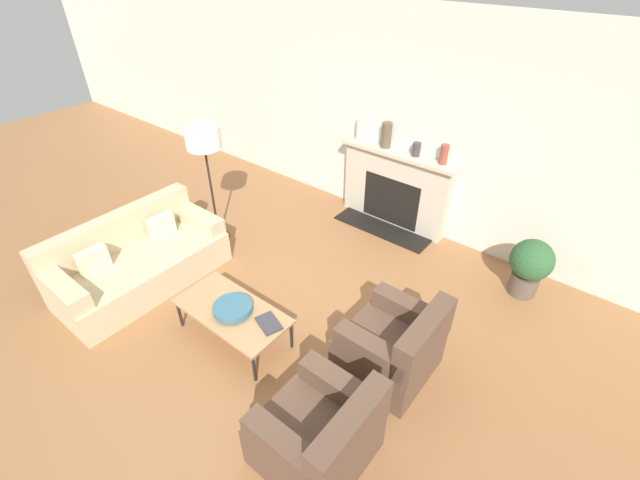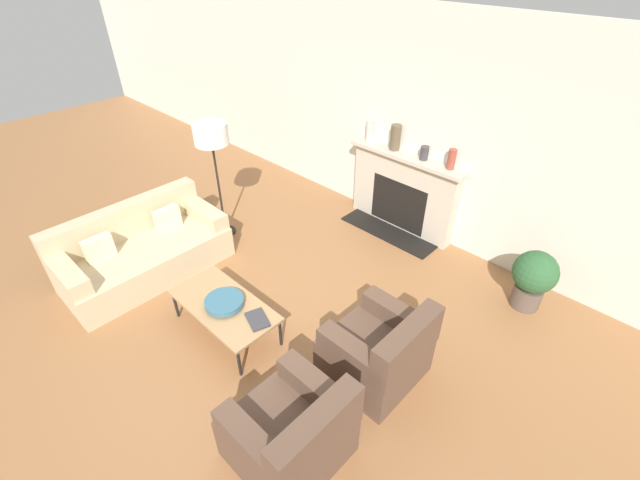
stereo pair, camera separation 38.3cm
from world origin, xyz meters
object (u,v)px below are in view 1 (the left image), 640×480
object	(u,v)px
armchair_near	(319,435)
book	(269,323)
couch	(138,261)
mantel_vase_center_left	(386,135)
floor_lamp	(204,144)
coffee_table	(232,312)
mantel_vase_center_right	(416,149)
fireplace	(395,189)
bowl	(233,308)
mantel_vase_left	(360,129)
potted_plant	(530,265)
mantel_vase_right	(444,154)
armchair_far	(393,347)

from	to	relation	value
armchair_near	book	xyz separation A→B (m)	(-1.08, 0.55, 0.07)
couch	mantel_vase_center_left	world-z (taller)	mantel_vase_center_left
floor_lamp	coffee_table	bearing A→B (deg)	-35.31
mantel_vase_center_right	coffee_table	bearing A→B (deg)	-97.16
fireplace	bowl	xyz separation A→B (m)	(-0.11, -2.97, -0.11)
mantel_vase_left	potted_plant	bearing A→B (deg)	-8.15
bowl	potted_plant	world-z (taller)	potted_plant
mantel_vase_center_right	potted_plant	xyz separation A→B (m)	(1.78, -0.38, -0.80)
couch	floor_lamp	size ratio (longest dim) A/B	1.21
book	mantel_vase_left	distance (m)	3.16
mantel_vase_left	mantel_vase_right	bearing A→B (deg)	0.00
mantel_vase_left	mantel_vase_center_right	size ratio (longest dim) A/B	1.66
fireplace	couch	bearing A→B (deg)	-119.11
couch	mantel_vase_center_right	distance (m)	3.75
coffee_table	bowl	xyz separation A→B (m)	(0.03, -0.00, 0.08)
couch	potted_plant	bearing A→B (deg)	-54.06
armchair_near	coffee_table	bearing A→B (deg)	-106.84
coffee_table	mantel_vase_left	world-z (taller)	mantel_vase_left
armchair_near	mantel_vase_left	distance (m)	4.10
couch	mantel_vase_center_right	world-z (taller)	mantel_vase_center_right
armchair_near	mantel_vase_left	bearing A→B (deg)	-149.52
fireplace	book	xyz separation A→B (m)	(0.30, -2.87, -0.15)
fireplace	mantel_vase_center_right	bearing A→B (deg)	3.51
armchair_near	floor_lamp	world-z (taller)	floor_lamp
armchair_near	bowl	distance (m)	1.55
bowl	mantel_vase_center_right	size ratio (longest dim) A/B	2.23
book	mantel_vase_right	distance (m)	3.03
armchair_near	mantel_vase_center_right	distance (m)	3.73
armchair_near	bowl	bearing A→B (deg)	-107.02
fireplace	coffee_table	bearing A→B (deg)	-92.66
armchair_far	mantel_vase_center_left	size ratio (longest dim) A/B	2.50
fireplace	mantel_vase_right	world-z (taller)	mantel_vase_right
armchair_far	potted_plant	bearing A→B (deg)	161.72
fireplace	couch	xyz separation A→B (m)	(-1.71, -3.07, -0.25)
floor_lamp	mantel_vase_center_right	bearing A→B (deg)	44.45
book	mantel_vase_center_left	xyz separation A→B (m)	(-0.52, 2.89, 0.90)
couch	armchair_near	distance (m)	3.10
mantel_vase_center_left	mantel_vase_right	bearing A→B (deg)	0.00
fireplace	book	world-z (taller)	fireplace
floor_lamp	mantel_vase_center_right	distance (m)	2.70
floor_lamp	mantel_vase_left	bearing A→B (deg)	61.29
fireplace	potted_plant	distance (m)	2.05
armchair_far	potted_plant	size ratio (longest dim) A/B	1.17
armchair_near	armchair_far	xyz separation A→B (m)	(0.00, 1.11, 0.00)
couch	armchair_near	xyz separation A→B (m)	(3.08, -0.36, 0.02)
mantel_vase_left	mantel_vase_center_right	world-z (taller)	mantel_vase_left
potted_plant	couch	bearing A→B (deg)	-144.06
fireplace	armchair_near	size ratio (longest dim) A/B	2.01
fireplace	mantel_vase_center_left	xyz separation A→B (m)	(-0.22, 0.01, 0.74)
mantel_vase_center_right	mantel_vase_center_left	bearing A→B (deg)	180.00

